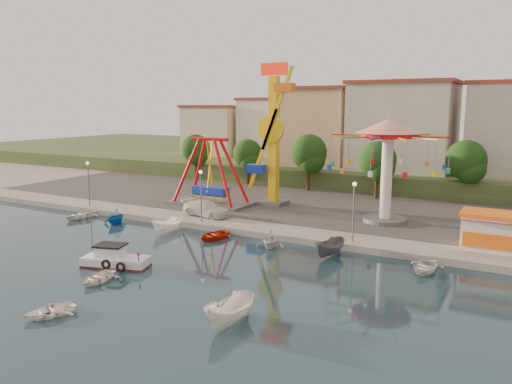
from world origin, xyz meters
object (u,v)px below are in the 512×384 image
Objects in this scene: pirate_ship_ride at (210,173)px; skiff at (230,311)px; cabin_motorboat at (115,260)px; kamikaze_tower at (274,138)px; van at (206,208)px; wave_swinger at (388,147)px; rowboat_a at (98,278)px.

skiff is at bearing -53.74° from pirate_ship_ride.
skiff is at bearing -35.71° from cabin_motorboat.
kamikaze_tower is 4.01× the size of skiff.
skiff is 0.73× the size of van.
wave_swinger is 3.74× the size of rowboat_a.
pirate_ship_ride is 22.71m from cabin_motorboat.
pirate_ship_ride is 3.23× the size of rowboat_a.
cabin_motorboat is (5.76, -21.62, -3.91)m from pirate_ship_ride.
cabin_motorboat is at bearing -92.81° from kamikaze_tower.
pirate_ship_ride reaches higher than skiff.
pirate_ship_ride is 8.69m from kamikaze_tower.
rowboat_a is (0.30, -27.88, -8.25)m from kamikaze_tower.
cabin_motorboat is at bearing -164.47° from van.
wave_swinger is (13.74, -2.08, -0.38)m from kamikaze_tower.
pirate_ship_ride is at bearing 132.11° from skiff.
pirate_ship_ride reaches higher than rowboat_a.
pirate_ship_ride is at bearing 97.69° from rowboat_a.
wave_swinger is (20.71, 1.00, 3.80)m from pirate_ship_ride.
van is (-17.42, -6.64, -6.78)m from wave_swinger.
kamikaze_tower is 11.87m from van.
rowboat_a is (1.51, -3.18, -0.16)m from cabin_motorboat.
skiff is (19.15, -26.12, -3.60)m from pirate_ship_ride.
rowboat_a is at bearing -117.51° from wave_swinger.
kamikaze_tower is at bearing 81.98° from rowboat_a.
wave_swinger is at bearing 92.57° from skiff.
wave_swinger is at bearing 2.76° from pirate_ship_ride.
cabin_motorboat is 1.33× the size of skiff.
cabin_motorboat is at bearing 167.30° from skiff.
van reaches higher than skiff.
van is (-2.47, 15.98, 0.93)m from cabin_motorboat.
pirate_ship_ride is at bearing 87.76° from cabin_motorboat.
kamikaze_tower reaches higher than van.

